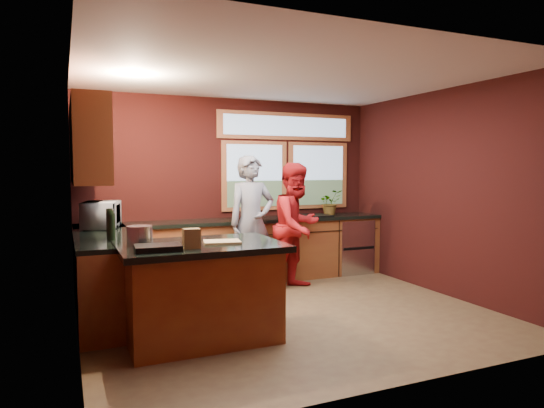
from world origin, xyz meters
TOP-DOWN VIEW (x-y plane):
  - floor at (0.00, 0.00)m, footprint 4.50×4.50m
  - room_shell at (-0.60, 0.32)m, footprint 4.52×4.02m
  - back_counter at (0.20, 1.70)m, footprint 4.50×0.64m
  - left_counter at (-1.95, 0.85)m, footprint 0.64×2.30m
  - island at (-1.14, -0.39)m, footprint 1.55×1.05m
  - person_grey at (0.02, 1.25)m, footprint 0.70×0.49m
  - person_red at (0.60, 1.04)m, footprint 1.04×0.94m
  - microwave at (-1.92, 1.37)m, footprint 0.53×0.67m
  - potted_plant at (1.54, 1.75)m, footprint 0.35×0.31m
  - paper_towel at (0.09, 1.70)m, footprint 0.12×0.12m
  - cutting_board at (-0.94, -0.44)m, footprint 0.39×0.31m
  - stock_pot at (-1.69, -0.24)m, footprint 0.24×0.24m
  - paper_bag at (-1.29, -0.64)m, footprint 0.16×0.13m
  - black_tray at (-1.59, -0.64)m, footprint 0.42×0.31m

SIDE VIEW (x-z plane):
  - floor at x=0.00m, z-range 0.00..0.00m
  - back_counter at x=0.20m, z-range 0.00..0.93m
  - left_counter at x=-1.95m, z-range 0.00..0.93m
  - island at x=-1.14m, z-range 0.01..0.95m
  - person_red at x=0.60m, z-range 0.00..1.74m
  - person_grey at x=0.02m, z-range 0.00..1.84m
  - cutting_board at x=-0.94m, z-range 0.94..0.96m
  - black_tray at x=-1.59m, z-range 0.94..0.99m
  - stock_pot at x=-1.69m, z-range 0.94..1.12m
  - paper_bag at x=-1.29m, z-range 0.94..1.12m
  - paper_towel at x=0.09m, z-range 0.93..1.21m
  - microwave at x=-1.92m, z-range 0.93..1.26m
  - potted_plant at x=1.54m, z-range 0.93..1.32m
  - room_shell at x=-0.60m, z-range 0.44..3.15m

